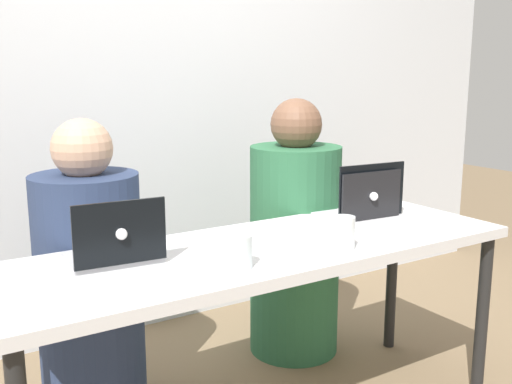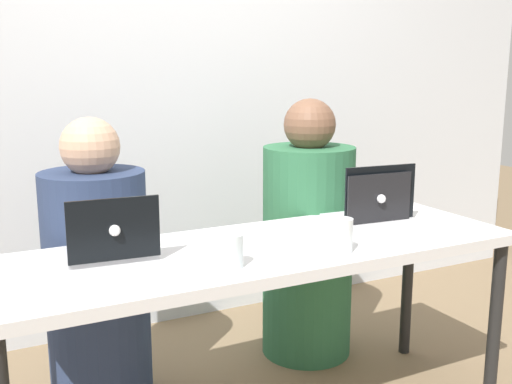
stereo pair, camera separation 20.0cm
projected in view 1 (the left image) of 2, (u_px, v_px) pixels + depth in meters
The scene contains 9 objects.
back_wall at pixel (136, 65), 2.95m from camera, with size 4.91×0.10×2.70m, color silver.
desk at pixel (265, 263), 2.12m from camera, with size 1.89×0.61×0.72m.
person_on_left at pixel (90, 286), 2.29m from camera, with size 0.49×0.49×1.15m.
person_on_right at pixel (295, 242), 2.80m from camera, with size 0.49×0.49×1.20m.
laptop_back_left at pixel (115, 249), 1.90m from camera, with size 0.30×0.26×0.22m.
laptop_front_right at pixel (384, 213), 2.35m from camera, with size 0.34×0.29×0.24m.
laptop_back_right at pixel (360, 209), 2.45m from camera, with size 0.30×0.25×0.21m.
water_glass_left at pixel (240, 254), 1.85m from camera, with size 0.08×0.08×0.11m.
water_glass_right at pixel (344, 235), 2.04m from camera, with size 0.08×0.08×0.12m.
Camera 1 is at (-1.12, -1.69, 1.32)m, focal length 42.00 mm.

